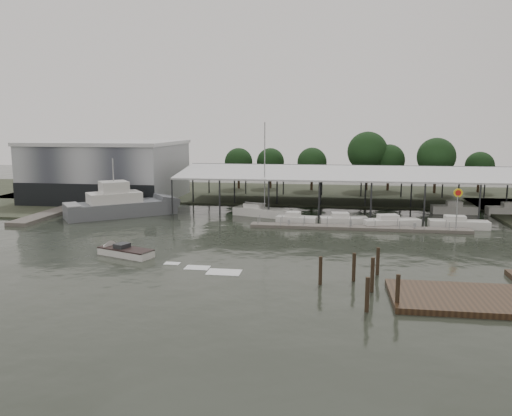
# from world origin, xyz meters

# --- Properties ---
(ground) EXTENTS (200.00, 200.00, 0.00)m
(ground) POSITION_xyz_m (0.00, 0.00, 0.00)
(ground) COLOR #242921
(ground) RESTS_ON ground
(land_strip_far) EXTENTS (140.00, 30.00, 0.30)m
(land_strip_far) POSITION_xyz_m (0.00, 42.00, 0.10)
(land_strip_far) COLOR #3F4332
(land_strip_far) RESTS_ON ground
(land_strip_west) EXTENTS (20.00, 40.00, 0.30)m
(land_strip_west) POSITION_xyz_m (-40.00, 30.00, 0.10)
(land_strip_west) COLOR #3F4332
(land_strip_west) RESTS_ON ground
(storage_warehouse) EXTENTS (24.50, 20.50, 10.50)m
(storage_warehouse) POSITION_xyz_m (-28.00, 29.94, 5.29)
(storage_warehouse) COLOR #A0A4AA
(storage_warehouse) RESTS_ON ground
(covered_boat_shed) EXTENTS (58.24, 24.00, 6.96)m
(covered_boat_shed) POSITION_xyz_m (17.00, 28.00, 6.13)
(covered_boat_shed) COLOR silver
(covered_boat_shed) RESTS_ON ground
(trawler_dock) EXTENTS (3.00, 18.00, 0.50)m
(trawler_dock) POSITION_xyz_m (-30.00, 14.00, 0.25)
(trawler_dock) COLOR #625D56
(trawler_dock) RESTS_ON ground
(floating_dock) EXTENTS (28.00, 2.00, 1.40)m
(floating_dock) POSITION_xyz_m (15.00, 10.00, 0.20)
(floating_dock) COLOR #625D56
(floating_dock) RESTS_ON ground
(shell_fuel_sign) EXTENTS (1.10, 0.18, 5.55)m
(shell_fuel_sign) POSITION_xyz_m (27.00, 9.99, 3.93)
(shell_fuel_sign) COLOR gray
(shell_fuel_sign) RESTS_ON ground
(boardwalk_platform) EXTENTS (15.00, 12.00, 0.50)m
(boardwalk_platform) POSITION_xyz_m (24.55, -15.27, 0.20)
(boardwalk_platform) COLOR #382617
(boardwalk_platform) RESTS_ON ground
(grey_trawler) EXTENTS (15.89, 13.83, 8.84)m
(grey_trawler) POSITION_xyz_m (-19.20, 14.81, 1.58)
(grey_trawler) COLOR slate
(grey_trawler) RESTS_ON ground
(white_sailboat) EXTENTS (8.92, 5.17, 13.93)m
(white_sailboat) POSITION_xyz_m (1.22, 17.69, 0.66)
(white_sailboat) COLOR silver
(white_sailboat) RESTS_ON ground
(speedboat_underway) EXTENTS (17.06, 7.77, 2.00)m
(speedboat_underway) POSITION_xyz_m (-9.98, -6.81, 0.39)
(speedboat_underway) COLOR silver
(speedboat_underway) RESTS_ON ground
(moored_cruiser_0) EXTENTS (5.67, 2.98, 1.70)m
(moored_cruiser_0) POSITION_xyz_m (6.79, 12.48, 0.61)
(moored_cruiser_0) COLOR silver
(moored_cruiser_0) RESTS_ON ground
(moored_cruiser_1) EXTENTS (6.55, 2.94, 1.70)m
(moored_cruiser_1) POSITION_xyz_m (13.13, 12.84, 0.61)
(moored_cruiser_1) COLOR silver
(moored_cruiser_1) RESTS_ON ground
(moored_cruiser_2) EXTENTS (7.69, 3.98, 1.70)m
(moored_cruiser_2) POSITION_xyz_m (19.34, 12.17, 0.61)
(moored_cruiser_2) COLOR silver
(moored_cruiser_2) RESTS_ON ground
(moored_cruiser_3) EXTENTS (7.56, 2.49, 1.70)m
(moored_cruiser_3) POSITION_xyz_m (27.89, 12.61, 0.61)
(moored_cruiser_3) COLOR silver
(moored_cruiser_3) RESTS_ON ground
(mooring_pilings) EXTENTS (6.03, 9.72, 3.46)m
(mooring_pilings) POSITION_xyz_m (14.13, -14.68, 0.99)
(mooring_pilings) COLOR #37281B
(mooring_pilings) RESTS_ON ground
(horizon_tree_line) EXTENTS (68.29, 10.43, 12.05)m
(horizon_tree_line) POSITION_xyz_m (22.21, 47.84, 6.54)
(horizon_tree_line) COLOR black
(horizon_tree_line) RESTS_ON ground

